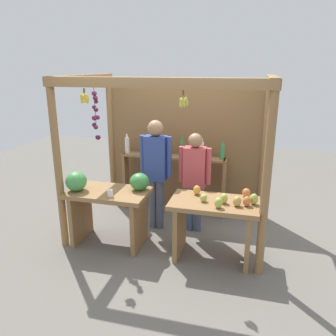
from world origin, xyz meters
TOP-DOWN VIEW (x-y plane):
  - ground_plane at (0.00, 0.00)m, footprint 12.00×12.00m
  - market_stall at (-0.01, 0.38)m, footprint 2.77×1.82m
  - fruit_counter_left at (-0.75, -0.64)m, footprint 1.20×0.65m
  - fruit_counter_right at (0.75, -0.64)m, footprint 1.11×0.64m
  - bottle_shelf_unit at (-0.14, 0.64)m, footprint 1.78×0.22m
  - vendor_man at (-0.23, -0.02)m, footprint 0.48×0.23m
  - vendor_woman at (0.35, 0.05)m, footprint 0.48×0.21m

SIDE VIEW (x-z plane):
  - ground_plane at x=0.00m, z-range 0.00..0.00m
  - fruit_counter_right at x=0.75m, z-range 0.11..1.05m
  - fruit_counter_left at x=-0.75m, z-range 0.13..1.19m
  - bottle_shelf_unit at x=-0.14m, z-range 0.12..1.46m
  - vendor_woman at x=0.35m, z-range 0.14..1.66m
  - vendor_man at x=-0.23m, z-range 0.18..1.87m
  - market_stall at x=-0.01m, z-range 0.19..2.50m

